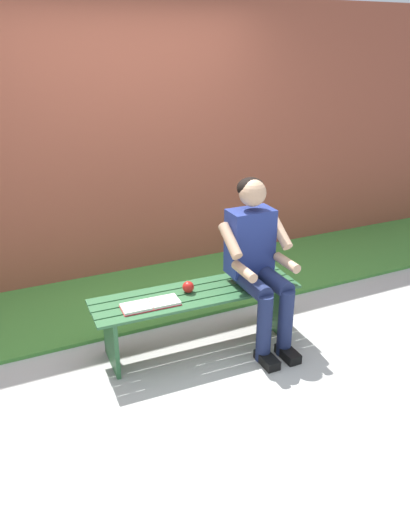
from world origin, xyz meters
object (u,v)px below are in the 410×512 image
object	(u,v)px
bench_near	(197,306)
person_seated	(258,257)
apple	(188,287)
book_open	(151,305)

from	to	relation	value
bench_near	person_seated	distance (m)	0.58
bench_near	person_seated	world-z (taller)	person_seated
apple	book_open	bearing A→B (deg)	13.85
bench_near	book_open	xyz separation A→B (m)	(0.37, 0.05, 0.13)
apple	bench_near	bearing A→B (deg)	155.40
bench_near	apple	distance (m)	0.17
bench_near	book_open	distance (m)	0.40
bench_near	person_seated	bearing A→B (deg)	167.37
person_seated	apple	distance (m)	0.56
book_open	apple	bearing A→B (deg)	-164.33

